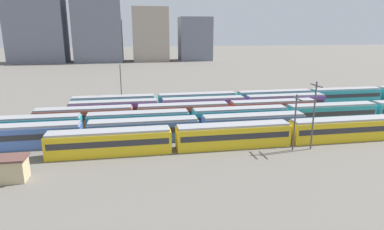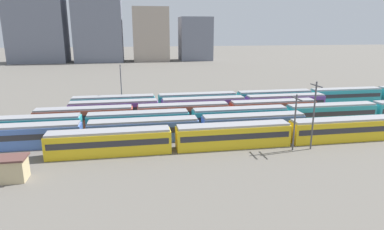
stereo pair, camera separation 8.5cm
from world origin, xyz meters
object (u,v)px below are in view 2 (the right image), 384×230
object	(u,v)px
train_track_1	(144,130)
train_track_3	(183,113)
train_track_4	(203,106)
train_track_5	(274,98)
signal_hut	(12,168)
train_track_0	(233,135)
train_track_2	(240,117)
catenary_pole_1	(121,85)
catenary_pole_0	(295,120)
catenary_pole_2	(314,113)

from	to	relation	value
train_track_1	train_track_3	xyz separation A→B (m)	(8.12, 10.40, 0.00)
train_track_4	train_track_5	world-z (taller)	same
train_track_5	signal_hut	distance (m)	58.38
train_track_0	train_track_1	distance (m)	14.67
train_track_0	train_track_2	distance (m)	11.30
catenary_pole_1	signal_hut	world-z (taller)	catenary_pole_1
train_track_2	signal_hut	size ratio (longest dim) A/B	26.00
train_track_2	catenary_pole_1	world-z (taller)	catenary_pole_1
train_track_2	train_track_4	bearing A→B (deg)	114.87
train_track_2	train_track_1	bearing A→B (deg)	-164.00
catenary_pole_0	catenary_pole_2	size ratio (longest dim) A/B	0.83
train_track_5	catenary_pole_0	distance (m)	30.76
train_track_4	catenary_pole_1	bearing A→B (deg)	155.49
train_track_0	catenary_pole_2	distance (m)	12.61
signal_hut	catenary_pole_1	bearing A→B (deg)	71.25
signal_hut	train_track_4	bearing A→B (deg)	43.01
train_track_3	catenary_pole_2	world-z (taller)	catenary_pole_2
train_track_3	catenary_pole_1	xyz separation A→B (m)	(-12.36, 13.20, 3.80)
train_track_0	catenary_pole_2	bearing A→B (deg)	-14.82
train_track_0	train_track_1	size ratio (longest dim) A/B	1.00
train_track_3	signal_hut	distance (m)	33.23
signal_hut	catenary_pole_2	bearing A→B (deg)	5.23
train_track_3	catenary_pole_0	distance (m)	23.65
catenary_pole_2	catenary_pole_0	bearing A→B (deg)	-179.71
train_track_0	train_track_2	xyz separation A→B (m)	(4.42, 10.40, 0.00)
train_track_3	train_track_5	world-z (taller)	same
train_track_0	signal_hut	bearing A→B (deg)	-167.12
train_track_2	train_track_3	bearing A→B (deg)	152.57
catenary_pole_1	train_track_4	bearing A→B (deg)	-24.51
train_track_4	signal_hut	distance (m)	40.58
train_track_0	train_track_5	distance (m)	31.72
train_track_3	signal_hut	size ratio (longest dim) A/B	15.50
train_track_3	catenary_pole_1	distance (m)	18.48
signal_hut	train_track_5	bearing A→B (deg)	34.27
train_track_4	catenary_pole_2	bearing A→B (deg)	-63.34
train_track_1	train_track_3	world-z (taller)	same
train_track_1	catenary_pole_1	world-z (taller)	catenary_pole_1
train_track_0	train_track_4	distance (m)	20.80
train_track_0	catenary_pole_2	world-z (taller)	catenary_pole_2
train_track_0	catenary_pole_1	bearing A→B (deg)	121.95
catenary_pole_2	catenary_pole_1	bearing A→B (deg)	132.83
train_track_1	train_track_2	bearing A→B (deg)	16.00
train_track_4	signal_hut	size ratio (longest dim) A/B	15.50
train_track_5	catenary_pole_1	xyz separation A→B (m)	(-36.13, 2.80, 3.80)
train_track_1	catenary_pole_0	bearing A→B (deg)	-20.36
train_track_2	catenary_pole_2	world-z (taller)	catenary_pole_2
signal_hut	catenary_pole_0	bearing A→B (deg)	5.61
train_track_4	catenary_pole_1	world-z (taller)	catenary_pole_1
catenary_pole_2	signal_hut	bearing A→B (deg)	-174.77
train_track_0	signal_hut	distance (m)	30.85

